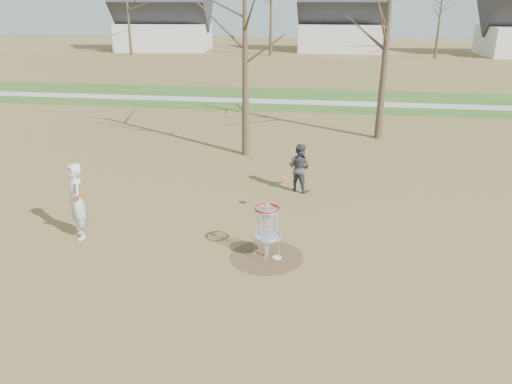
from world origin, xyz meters
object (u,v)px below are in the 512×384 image
player_throwing (299,168)px  player_standing (77,202)px  disc_grounded (277,257)px  disc_golf_basket (267,223)px

player_throwing → player_standing: bearing=63.9°
player_throwing → disc_grounded: bearing=113.0°
disc_grounded → disc_golf_basket: (-0.25, 0.03, 0.89)m
disc_grounded → player_standing: bearing=176.0°
player_throwing → disc_grounded: (-0.18, -4.71, -0.77)m
disc_golf_basket → disc_grounded: bearing=-5.9°
player_throwing → disc_golf_basket: 4.71m
player_standing → player_throwing: (5.43, 4.34, -0.22)m
disc_grounded → disc_golf_basket: bearing=174.1°
player_standing → disc_grounded: size_ratio=9.20×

